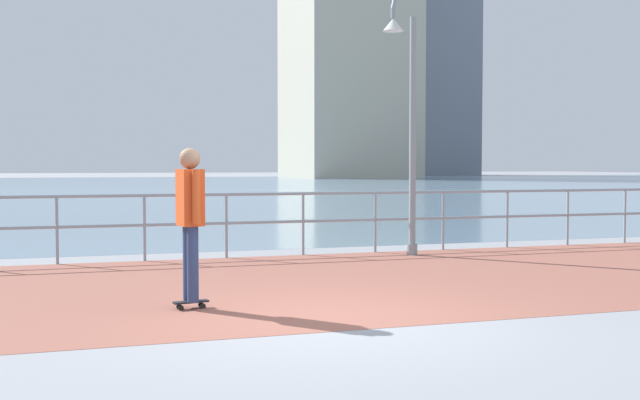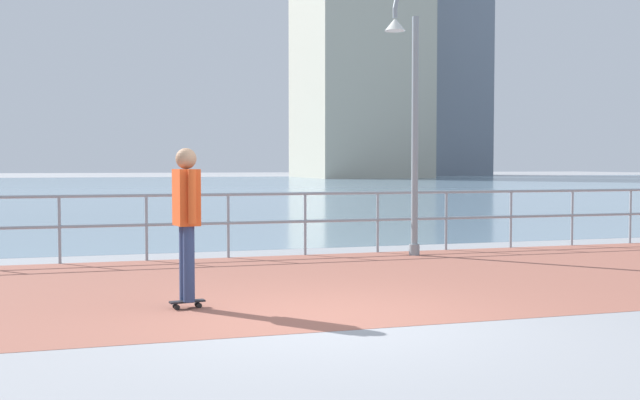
# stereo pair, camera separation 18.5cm
# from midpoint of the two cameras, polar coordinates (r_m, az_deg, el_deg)

# --- Properties ---
(ground) EXTENTS (220.00, 220.00, 0.00)m
(ground) POSITION_cam_midpoint_polar(r_m,az_deg,el_deg) (47.66, -14.90, 0.60)
(ground) COLOR gray
(brick_paving) EXTENTS (28.00, 6.17, 0.01)m
(brick_paving) POSITION_cam_midpoint_polar(r_m,az_deg,el_deg) (10.51, -4.32, -6.27)
(brick_paving) COLOR #935647
(brick_paving) RESTS_ON ground
(harbor_water) EXTENTS (180.00, 88.00, 0.00)m
(harbor_water) POSITION_cam_midpoint_polar(r_m,az_deg,el_deg) (58.26, -15.43, 0.96)
(harbor_water) COLOR #6B899E
(harbor_water) RESTS_ON ground
(waterfront_railing) EXTENTS (25.25, 0.06, 1.14)m
(waterfront_railing) POSITION_cam_midpoint_polar(r_m,az_deg,el_deg) (13.43, -7.40, -0.98)
(waterfront_railing) COLOR #8C99A3
(waterfront_railing) RESTS_ON ground
(lamppost) EXTENTS (0.77, 0.51, 4.86)m
(lamppost) POSITION_cam_midpoint_polar(r_m,az_deg,el_deg) (13.72, 6.09, 7.05)
(lamppost) COLOR gray
(lamppost) RESTS_ON ground
(skateboarder) EXTENTS (0.41, 0.56, 1.82)m
(skateboarder) POSITION_cam_midpoint_polar(r_m,az_deg,el_deg) (8.72, -10.26, -0.88)
(skateboarder) COLOR black
(skateboarder) RESTS_ON ground
(tower_brick) EXTENTS (13.87, 16.43, 35.96)m
(tower_brick) POSITION_cam_midpoint_polar(r_m,az_deg,el_deg) (98.11, 2.00, 11.75)
(tower_brick) COLOR #B2AD99
(tower_brick) RESTS_ON ground
(tower_glass) EXTENTS (14.58, 15.90, 47.01)m
(tower_glass) POSITION_cam_midpoint_polar(r_m,az_deg,el_deg) (120.97, 7.04, 12.65)
(tower_glass) COLOR slate
(tower_glass) RESTS_ON ground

